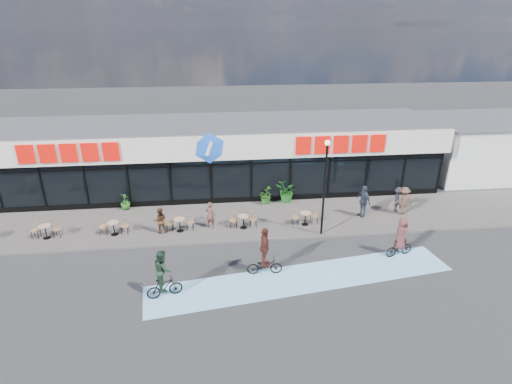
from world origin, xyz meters
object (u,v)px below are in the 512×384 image
at_px(lamp_post, 325,180).
at_px(patron_right, 160,220).
at_px(cyclist_a, 265,255).
at_px(pedestrian_a, 363,201).
at_px(pedestrian_c, 404,201).
at_px(pedestrian_b, 398,200).
at_px(potted_plant_left, 125,201).
at_px(potted_plant_mid, 265,196).
at_px(cyclist_b, 401,240).
at_px(potted_plant_right, 286,192).
at_px(patron_left, 210,215).

xyz_separation_m(lamp_post, patron_right, (-8.62, 1.11, -2.37)).
relative_size(lamp_post, patron_right, 3.58).
relative_size(patron_right, cyclist_a, 0.62).
xyz_separation_m(lamp_post, pedestrian_a, (2.96, 1.89, -2.14)).
relative_size(patron_right, pedestrian_c, 0.85).
xyz_separation_m(lamp_post, pedestrian_b, (5.26, 2.22, -2.32)).
bearing_deg(lamp_post, pedestrian_b, 22.91).
xyz_separation_m(potted_plant_left, cyclist_a, (7.57, -7.59, 0.34)).
bearing_deg(potted_plant_mid, cyclist_b, -49.35).
distance_m(pedestrian_b, cyclist_a, 10.34).
xyz_separation_m(pedestrian_c, cyclist_b, (-2.18, -4.31, -0.07)).
xyz_separation_m(potted_plant_mid, potted_plant_right, (1.32, 0.09, 0.17)).
bearing_deg(patron_left, pedestrian_c, -153.38).
xyz_separation_m(potted_plant_right, patron_left, (-4.76, -2.95, 0.08)).
bearing_deg(potted_plant_mid, pedestrian_a, -23.63).
distance_m(lamp_post, pedestrian_c, 6.18).
relative_size(pedestrian_c, cyclist_b, 0.83).
bearing_deg(cyclist_a, lamp_post, 42.60).
bearing_deg(potted_plant_left, potted_plant_right, 0.05).
distance_m(potted_plant_left, pedestrian_b, 16.49).
distance_m(pedestrian_a, pedestrian_c, 2.49).
relative_size(potted_plant_mid, patron_left, 0.67).
bearing_deg(cyclist_a, pedestrian_a, 38.35).
bearing_deg(pedestrian_a, potted_plant_mid, -135.27).
height_order(potted_plant_left, pedestrian_a, pedestrian_a).
bearing_deg(cyclist_a, patron_left, 117.44).
relative_size(potted_plant_left, pedestrian_a, 0.55).
distance_m(potted_plant_mid, patron_left, 4.48).
bearing_deg(patron_right, patron_left, -178.10).
bearing_deg(patron_left, lamp_post, -169.13).
relative_size(patron_left, pedestrian_b, 0.98).
bearing_deg(potted_plant_left, patron_right, -52.82).
height_order(patron_right, pedestrian_b, pedestrian_b).
bearing_deg(cyclist_b, patron_right, 163.41).
bearing_deg(potted_plant_right, cyclist_a, -107.13).
relative_size(cyclist_a, cyclist_b, 1.13).
bearing_deg(potted_plant_left, pedestrian_c, -8.52).
bearing_deg(pedestrian_c, pedestrian_b, -61.63).
height_order(lamp_post, potted_plant_mid, lamp_post).
height_order(potted_plant_mid, pedestrian_a, pedestrian_a).
bearing_deg(pedestrian_a, cyclist_b, -17.56).
xyz_separation_m(potted_plant_left, potted_plant_right, (9.91, 0.01, 0.17)).
bearing_deg(patron_right, lamp_post, 168.03).
distance_m(lamp_post, patron_left, 6.53).
xyz_separation_m(potted_plant_left, pedestrian_a, (14.05, -2.47, 0.43)).
relative_size(pedestrian_a, pedestrian_b, 1.22).
distance_m(pedestrian_a, cyclist_b, 4.34).
distance_m(potted_plant_left, pedestrian_a, 14.27).
relative_size(potted_plant_mid, patron_right, 0.71).
distance_m(pedestrian_c, cyclist_a, 10.32).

